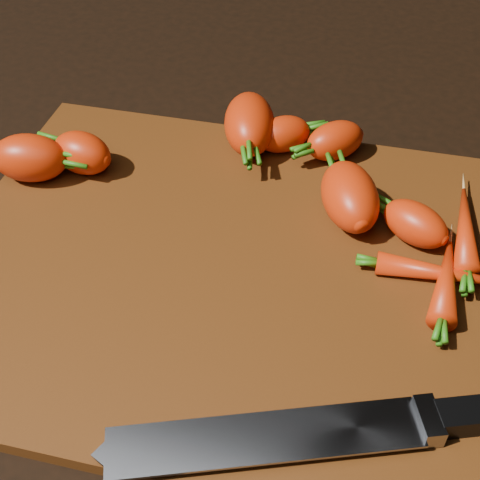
# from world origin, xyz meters

# --- Properties ---
(ground) EXTENTS (2.00, 2.00, 0.01)m
(ground) POSITION_xyz_m (0.00, 0.00, -0.01)
(ground) COLOR black
(cutting_board) EXTENTS (0.50, 0.40, 0.01)m
(cutting_board) POSITION_xyz_m (0.00, 0.00, 0.01)
(cutting_board) COLOR #5D2E0E
(cutting_board) RESTS_ON ground
(carrot_0) EXTENTS (0.08, 0.06, 0.05)m
(carrot_0) POSITION_xyz_m (-0.22, 0.07, 0.04)
(carrot_0) COLOR red
(carrot_0) RESTS_ON cutting_board
(carrot_1) EXTENTS (0.07, 0.05, 0.04)m
(carrot_1) POSITION_xyz_m (-0.18, 0.09, 0.03)
(carrot_1) COLOR red
(carrot_1) RESTS_ON cutting_board
(carrot_2) EXTENTS (0.07, 0.10, 0.05)m
(carrot_2) POSITION_xyz_m (-0.03, 0.17, 0.04)
(carrot_2) COLOR red
(carrot_2) RESTS_ON cutting_board
(carrot_3) EXTENTS (0.08, 0.10, 0.05)m
(carrot_3) POSITION_xyz_m (0.08, 0.08, 0.04)
(carrot_3) COLOR red
(carrot_3) RESTS_ON cutting_board
(carrot_4) EXTENTS (0.07, 0.07, 0.04)m
(carrot_4) POSITION_xyz_m (0.06, 0.17, 0.03)
(carrot_4) COLOR red
(carrot_4) RESTS_ON cutting_board
(carrot_5) EXTENTS (0.07, 0.06, 0.04)m
(carrot_5) POSITION_xyz_m (0.01, 0.17, 0.03)
(carrot_5) COLOR red
(carrot_5) RESTS_ON cutting_board
(carrot_6) EXTENTS (0.07, 0.06, 0.04)m
(carrot_6) POSITION_xyz_m (0.14, 0.06, 0.03)
(carrot_6) COLOR red
(carrot_6) RESTS_ON cutting_board
(carrot_7) EXTENTS (0.02, 0.11, 0.02)m
(carrot_7) POSITION_xyz_m (0.19, 0.08, 0.02)
(carrot_7) COLOR red
(carrot_7) RESTS_ON cutting_board
(carrot_8) EXTENTS (0.11, 0.02, 0.02)m
(carrot_8) POSITION_xyz_m (0.17, 0.02, 0.02)
(carrot_8) COLOR red
(carrot_8) RESTS_ON cutting_board
(carrot_9) EXTENTS (0.03, 0.09, 0.02)m
(carrot_9) POSITION_xyz_m (0.17, 0.01, 0.02)
(carrot_9) COLOR red
(carrot_9) RESTS_ON cutting_board
(knife) EXTENTS (0.33, 0.14, 0.02)m
(knife) POSITION_xyz_m (0.08, -0.15, 0.02)
(knife) COLOR gray
(knife) RESTS_ON cutting_board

